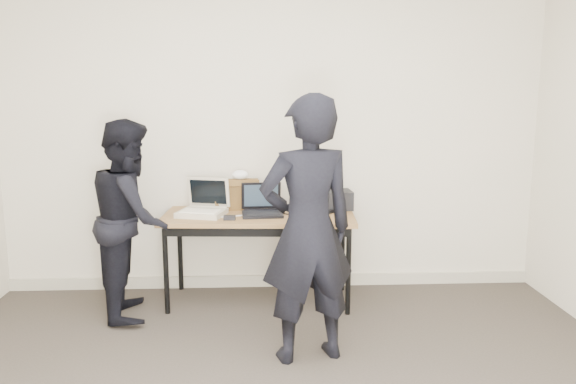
{
  "coord_description": "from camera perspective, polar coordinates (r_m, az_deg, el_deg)",
  "views": [
    {
      "loc": [
        -0.1,
        -2.44,
        1.69
      ],
      "look_at": [
        0.1,
        1.6,
        0.95
      ],
      "focal_mm": 35.0,
      "sensor_mm": 36.0,
      "label": 1
    }
  ],
  "objects": [
    {
      "name": "room",
      "position": [
        2.47,
        -0.48,
        2.45
      ],
      "size": [
        4.6,
        4.6,
        2.8
      ],
      "color": "#39322B",
      "rests_on": "ground"
    },
    {
      "name": "tissue",
      "position": [
        4.61,
        -4.89,
        1.75
      ],
      "size": [
        0.15,
        0.12,
        0.08
      ],
      "primitive_type": "ellipsoid",
      "rotation": [
        0.0,
        0.0,
        0.16
      ],
      "color": "white",
      "rests_on": "leather_satchel"
    },
    {
      "name": "person_typist",
      "position": [
        3.46,
        2.0,
        -3.91
      ],
      "size": [
        0.69,
        0.55,
        1.67
      ],
      "primitive_type": "imported",
      "rotation": [
        0.0,
        0.0,
        3.41
      ],
      "color": "black",
      "rests_on": "ground"
    },
    {
      "name": "leather_satchel",
      "position": [
        4.63,
        -5.22,
        -0.18
      ],
      "size": [
        0.37,
        0.21,
        0.25
      ],
      "rotation": [
        0.0,
        0.0,
        0.09
      ],
      "color": "#573A16",
      "rests_on": "desk"
    },
    {
      "name": "cables",
      "position": [
        4.44,
        -2.29,
        -2.22
      ],
      "size": [
        1.15,
        0.36,
        0.01
      ],
      "rotation": [
        0.0,
        0.0,
        -0.14
      ],
      "color": "black",
      "rests_on": "desk"
    },
    {
      "name": "desk",
      "position": [
        4.44,
        -2.99,
        -3.06
      ],
      "size": [
        1.54,
        0.74,
        0.72
      ],
      "rotation": [
        0.0,
        0.0,
        -0.06
      ],
      "color": "brown",
      "rests_on": "ground"
    },
    {
      "name": "laptop_right",
      "position": [
        4.6,
        2.95,
        -1.2
      ],
      "size": [
        0.41,
        0.4,
        0.22
      ],
      "rotation": [
        0.0,
        0.0,
        0.62
      ],
      "color": "black",
      "rests_on": "desk"
    },
    {
      "name": "equipment_box",
      "position": [
        4.64,
        4.81,
        -0.79
      ],
      "size": [
        0.28,
        0.24,
        0.15
      ],
      "primitive_type": "cube",
      "rotation": [
        0.0,
        0.0,
        0.07
      ],
      "color": "black",
      "rests_on": "desk"
    },
    {
      "name": "laptop_beige",
      "position": [
        4.47,
        -8.59,
        -1.58
      ],
      "size": [
        0.42,
        0.41,
        0.28
      ],
      "rotation": [
        0.0,
        0.0,
        -0.26
      ],
      "color": "beige",
      "rests_on": "desk"
    },
    {
      "name": "power_brick",
      "position": [
        4.27,
        -5.96,
        -2.62
      ],
      "size": [
        0.09,
        0.06,
        0.03
      ],
      "primitive_type": "cube",
      "rotation": [
        0.0,
        0.0,
        -0.07
      ],
      "color": "black",
      "rests_on": "desk"
    },
    {
      "name": "laptop_center",
      "position": [
        4.43,
        -2.67,
        -1.57
      ],
      "size": [
        0.33,
        0.32,
        0.24
      ],
      "rotation": [
        0.0,
        0.0,
        0.06
      ],
      "color": "black",
      "rests_on": "desk"
    },
    {
      "name": "baseboard",
      "position": [
        4.95,
        -1.53,
        -8.98
      ],
      "size": [
        4.5,
        0.03,
        0.1
      ],
      "primitive_type": "cube",
      "color": "#B0A992",
      "rests_on": "ground"
    },
    {
      "name": "person_observer",
      "position": [
        4.36,
        -15.64,
        -2.59
      ],
      "size": [
        0.67,
        0.8,
        1.48
      ],
      "primitive_type": "imported",
      "rotation": [
        0.0,
        0.0,
        1.73
      ],
      "color": "black",
      "rests_on": "ground"
    }
  ]
}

